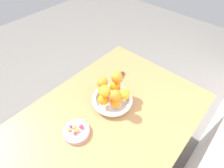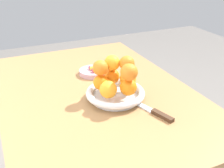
# 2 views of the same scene
# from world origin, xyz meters

# --- Properties ---
(ground_plane) EXTENTS (6.00, 6.00, 0.00)m
(ground_plane) POSITION_xyz_m (0.00, 0.00, 0.00)
(ground_plane) COLOR slate
(dining_table) EXTENTS (1.10, 0.76, 0.74)m
(dining_table) POSITION_xyz_m (0.00, 0.00, 0.65)
(dining_table) COLOR #9E7042
(dining_table) RESTS_ON ground_plane
(fruit_bowl) EXTENTS (0.23, 0.23, 0.04)m
(fruit_bowl) POSITION_xyz_m (-0.10, -0.05, 0.76)
(fruit_bowl) COLOR silver
(fruit_bowl) RESTS_ON dining_table
(candy_dish) EXTENTS (0.13, 0.13, 0.02)m
(candy_dish) POSITION_xyz_m (0.16, -0.05, 0.75)
(candy_dish) COLOR #B28C99
(candy_dish) RESTS_ON dining_table
(orange_0) EXTENTS (0.06, 0.06, 0.06)m
(orange_0) POSITION_xyz_m (-0.04, -0.06, 0.81)
(orange_0) COLOR orange
(orange_0) RESTS_ON fruit_bowl
(orange_1) EXTENTS (0.06, 0.06, 0.06)m
(orange_1) POSITION_xyz_m (-0.07, 0.00, 0.81)
(orange_1) COLOR orange
(orange_1) RESTS_ON fruit_bowl
(orange_2) EXTENTS (0.06, 0.06, 0.06)m
(orange_2) POSITION_xyz_m (-0.14, -0.00, 0.81)
(orange_2) COLOR orange
(orange_2) RESTS_ON fruit_bowl
(orange_3) EXTENTS (0.06, 0.06, 0.06)m
(orange_3) POSITION_xyz_m (-0.15, -0.07, 0.81)
(orange_3) COLOR orange
(orange_3) RESTS_ON fruit_bowl
(orange_4) EXTENTS (0.07, 0.07, 0.07)m
(orange_4) POSITION_xyz_m (-0.09, -0.11, 0.81)
(orange_4) COLOR orange
(orange_4) RESTS_ON fruit_bowl
(orange_5) EXTENTS (0.06, 0.06, 0.06)m
(orange_5) POSITION_xyz_m (-0.08, -0.10, 0.87)
(orange_5) COLOR orange
(orange_5) RESTS_ON orange_4
(orange_6) EXTENTS (0.06, 0.06, 0.06)m
(orange_6) POSITION_xyz_m (-0.16, -0.07, 0.88)
(orange_6) COLOR orange
(orange_6) RESTS_ON orange_3
(orange_7) EXTENTS (0.06, 0.06, 0.06)m
(orange_7) POSITION_xyz_m (-0.07, 0.00, 0.87)
(orange_7) COLOR orange
(orange_7) RESTS_ON orange_1
(orange_8) EXTENTS (0.06, 0.06, 0.06)m
(orange_8) POSITION_xyz_m (-0.05, -0.06, 0.87)
(orange_8) COLOR orange
(orange_8) RESTS_ON orange_0
(candy_ball_0) EXTENTS (0.02, 0.02, 0.02)m
(candy_ball_0) POSITION_xyz_m (0.18, -0.08, 0.77)
(candy_ball_0) COLOR gold
(candy_ball_0) RESTS_ON candy_dish
(candy_ball_1) EXTENTS (0.02, 0.02, 0.02)m
(candy_ball_1) POSITION_xyz_m (0.13, -0.05, 0.77)
(candy_ball_1) COLOR #C6384C
(candy_ball_1) RESTS_ON candy_dish
(candy_ball_2) EXTENTS (0.02, 0.02, 0.02)m
(candy_ball_2) POSITION_xyz_m (0.16, -0.05, 0.77)
(candy_ball_2) COLOR gold
(candy_ball_2) RESTS_ON candy_dish
(candy_ball_3) EXTENTS (0.02, 0.02, 0.02)m
(candy_ball_3) POSITION_xyz_m (0.16, -0.07, 0.77)
(candy_ball_3) COLOR gold
(candy_ball_3) RESTS_ON candy_dish
(candy_ball_4) EXTENTS (0.02, 0.02, 0.02)m
(candy_ball_4) POSITION_xyz_m (0.17, -0.09, 0.77)
(candy_ball_4) COLOR #8C4C99
(candy_ball_4) RESTS_ON candy_dish
(candy_ball_5) EXTENTS (0.01, 0.01, 0.01)m
(candy_ball_5) POSITION_xyz_m (0.17, -0.04, 0.77)
(candy_ball_5) COLOR #C6384C
(candy_ball_5) RESTS_ON candy_dish
(knife) EXTENTS (0.25, 0.10, 0.01)m
(knife) POSITION_xyz_m (-0.23, -0.13, 0.75)
(knife) COLOR #3F2819
(knife) RESTS_ON dining_table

